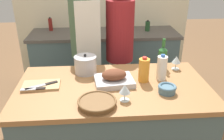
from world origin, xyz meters
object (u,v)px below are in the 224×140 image
object	(u,v)px
cutting_board	(41,85)
person_cook_guest	(120,49)
milk_jug	(162,68)
stock_pot	(86,65)
knife_chef	(43,85)
person_cook_aproned	(86,43)
wicker_basket	(97,102)
knife_paring	(34,89)
wine_glass_left	(176,60)
condiment_bottle_short	(50,24)
roasting_pan	(114,78)
mixing_bowl	(167,89)
condiment_bottle_tall	(148,26)
juice_jug	(144,70)
wine_bottle_green	(162,57)
wine_glass_right	(125,89)

from	to	relation	value
cutting_board	person_cook_guest	size ratio (longest dim) A/B	0.18
cutting_board	milk_jug	world-z (taller)	milk_jug
stock_pot	knife_chef	distance (m)	0.42
knife_chef	person_cook_aproned	size ratio (longest dim) A/B	0.14
wicker_basket	knife_paring	distance (m)	0.53
wine_glass_left	condiment_bottle_short	bearing A→B (deg)	133.64
wine_glass_left	knife_chef	distance (m)	1.19
roasting_pan	person_cook_aproned	world-z (taller)	person_cook_aproned
stock_pot	mixing_bowl	bearing A→B (deg)	-32.70
roasting_pan	condiment_bottle_tall	distance (m)	1.65
juice_jug	knife_paring	bearing A→B (deg)	-173.01
condiment_bottle_short	wine_glass_left	bearing A→B (deg)	-46.36
wine_bottle_green	person_cook_aproned	distance (m)	0.86
milk_jug	person_cook_guest	xyz separation A→B (m)	(-0.27, 0.74, -0.09)
roasting_pan	wine_glass_right	xyz separation A→B (m)	(0.05, -0.26, 0.04)
knife_chef	knife_paring	xyz separation A→B (m)	(-0.06, -0.06, 0.00)
knife_chef	knife_paring	world-z (taller)	same
person_cook_guest	wicker_basket	bearing A→B (deg)	-100.51
roasting_pan	mixing_bowl	world-z (taller)	roasting_pan
wine_glass_left	condiment_bottle_tall	bearing A→B (deg)	89.40
roasting_pan	mixing_bowl	xyz separation A→B (m)	(0.39, -0.18, -0.01)
knife_paring	condiment_bottle_tall	size ratio (longest dim) A/B	1.23
wine_glass_right	wine_bottle_green	bearing A→B (deg)	52.22
stock_pot	person_cook_guest	bearing A→B (deg)	57.06
person_cook_guest	wine_bottle_green	bearing A→B (deg)	-52.56
cutting_board	milk_jug	size ratio (longest dim) A/B	1.34
roasting_pan	person_cook_guest	bearing A→B (deg)	80.64
wicker_basket	stock_pot	bearing A→B (deg)	99.64
juice_jug	wine_glass_right	distance (m)	0.35
wine_glass_left	wine_glass_right	bearing A→B (deg)	-137.15
wine_glass_right	milk_jug	bearing A→B (deg)	41.37
knife_paring	person_cook_aproned	size ratio (longest dim) A/B	0.10
knife_paring	mixing_bowl	bearing A→B (deg)	-5.52
roasting_pan	wine_glass_right	world-z (taller)	wine_glass_right
stock_pot	wine_bottle_green	bearing A→B (deg)	4.44
roasting_pan	wicker_basket	distance (m)	0.34
stock_pot	person_cook_aproned	distance (m)	0.53
wine_glass_left	knife_chef	xyz separation A→B (m)	(-1.16, -0.26, -0.07)
condiment_bottle_tall	person_cook_guest	distance (m)	0.89
knife_chef	person_cook_aproned	world-z (taller)	person_cook_aproned
knife_chef	knife_paring	bearing A→B (deg)	-134.58
person_cook_aproned	knife_paring	bearing A→B (deg)	-127.87
roasting_pan	knife_chef	distance (m)	0.57
knife_paring	person_cook_aproned	world-z (taller)	person_cook_aproned
stock_pot	wicker_basket	bearing A→B (deg)	-80.36
wicker_basket	juice_jug	world-z (taller)	juice_jug
person_cook_aproned	condiment_bottle_short	bearing A→B (deg)	106.70
stock_pot	wine_glass_left	world-z (taller)	stock_pot
condiment_bottle_tall	condiment_bottle_short	bearing A→B (deg)	174.93
milk_jug	knife_chef	distance (m)	0.98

